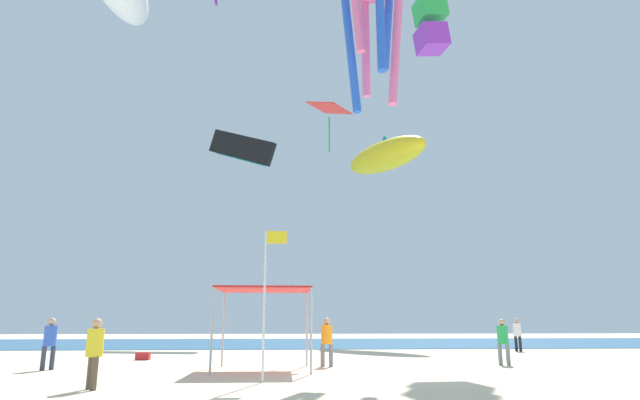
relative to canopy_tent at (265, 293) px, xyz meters
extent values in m
cube|color=beige|center=(3.40, -1.14, -2.55)|extent=(110.00, 110.00, 0.10)
cube|color=#28608C|center=(3.40, 22.67, -2.48)|extent=(110.00, 19.44, 0.03)
cylinder|color=#B2B2B7|center=(-1.50, -1.52, -1.21)|extent=(0.07, 0.07, 2.58)
cylinder|color=#B2B2B7|center=(1.50, -1.52, -1.21)|extent=(0.07, 0.07, 2.58)
cylinder|color=#B2B2B7|center=(-1.50, 1.52, -1.21)|extent=(0.07, 0.07, 2.58)
cylinder|color=#B2B2B7|center=(1.50, 1.52, -1.21)|extent=(0.07, 0.07, 2.58)
cube|color=red|center=(0.00, 0.00, 0.11)|extent=(3.07, 3.11, 0.06)
cylinder|color=slate|center=(2.05, 1.27, -2.12)|extent=(0.15, 0.15, 0.77)
cylinder|color=slate|center=(2.36, 1.28, -2.12)|extent=(0.15, 0.15, 0.77)
cylinder|color=orange|center=(2.21, 1.28, -1.40)|extent=(0.40, 0.40, 0.67)
sphere|color=tan|center=(2.21, 1.28, -0.94)|extent=(0.25, 0.25, 0.25)
cylinder|color=slate|center=(8.84, 1.36, -2.12)|extent=(0.15, 0.15, 0.75)
cylinder|color=slate|center=(8.62, 1.56, -2.12)|extent=(0.15, 0.15, 0.75)
cylinder|color=green|center=(8.73, 1.46, -1.42)|extent=(0.39, 0.39, 0.65)
sphere|color=tan|center=(8.73, 1.46, -0.97)|extent=(0.24, 0.24, 0.24)
cylinder|color=black|center=(13.26, 10.10, -2.11)|extent=(0.15, 0.15, 0.79)
cylinder|color=black|center=(13.16, 10.40, -2.11)|extent=(0.15, 0.15, 0.79)
cylinder|color=white|center=(13.21, 10.25, -1.37)|extent=(0.41, 0.41, 0.68)
sphere|color=tan|center=(13.21, 10.25, -0.90)|extent=(0.26, 0.26, 0.26)
cylinder|color=#33384C|center=(-6.95, 0.62, -2.12)|extent=(0.15, 0.15, 0.76)
cylinder|color=#33384C|center=(-7.15, 0.40, -2.12)|extent=(0.15, 0.15, 0.76)
cylinder|color=blue|center=(-7.05, 0.51, -1.41)|extent=(0.40, 0.40, 0.66)
sphere|color=tan|center=(-7.05, 0.51, -0.95)|extent=(0.25, 0.25, 0.25)
cylinder|color=brown|center=(-3.70, -4.93, -2.13)|extent=(0.14, 0.14, 0.74)
cylinder|color=brown|center=(-3.87, -4.69, -2.13)|extent=(0.14, 0.14, 0.74)
cylinder|color=yellow|center=(-3.78, -4.81, -1.44)|extent=(0.39, 0.39, 0.64)
sphere|color=tan|center=(-3.78, -4.81, -1.00)|extent=(0.24, 0.24, 0.24)
cylinder|color=silver|center=(0.13, -3.55, -0.50)|extent=(0.06, 0.06, 4.00)
cube|color=yellow|center=(0.43, -3.55, 1.32)|extent=(0.55, 0.02, 0.35)
cube|color=red|center=(-5.15, 5.13, -2.34)|extent=(0.56, 0.36, 0.32)
cube|color=white|center=(-5.15, 5.13, -2.16)|extent=(0.57, 0.37, 0.03)
ellipsoid|color=yellow|center=(8.37, 20.23, 11.59)|extent=(6.87, 8.33, 2.97)
cone|color=teal|center=(8.37, 20.23, 12.84)|extent=(1.79, 1.73, 1.17)
cube|color=green|center=(8.77, 8.25, 16.44)|extent=(1.86, 1.73, 1.51)
cube|color=purple|center=(8.77, 8.25, 14.61)|extent=(1.86, 1.73, 1.51)
cube|color=red|center=(2.91, 8.01, 10.17)|extent=(2.56, 2.57, 0.53)
cylinder|color=green|center=(2.91, 8.01, 8.65)|extent=(0.12, 0.12, 1.96)
cylinder|color=pink|center=(3.43, 0.84, 11.22)|extent=(0.62, 0.57, 3.52)
cylinder|color=blue|center=(4.33, 0.50, 10.70)|extent=(0.42, 0.79, 4.55)
cylinder|color=pink|center=(5.07, 1.11, 10.17)|extent=(0.87, 0.55, 5.60)
cylinder|color=blue|center=(4.92, 2.05, 11.22)|extent=(0.62, 0.57, 3.52)
cylinder|color=pink|center=(4.02, 2.40, 10.70)|extent=(0.42, 0.79, 4.55)
cylinder|color=blue|center=(3.28, 1.79, 10.17)|extent=(0.87, 0.55, 5.60)
cube|color=black|center=(-2.90, 22.23, 12.69)|extent=(5.67, 3.66, 3.86)
cube|color=teal|center=(-2.90, 22.23, 11.84)|extent=(4.30, 2.65, 2.13)
camera|label=1|loc=(0.65, -17.92, -0.97)|focal=29.35mm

